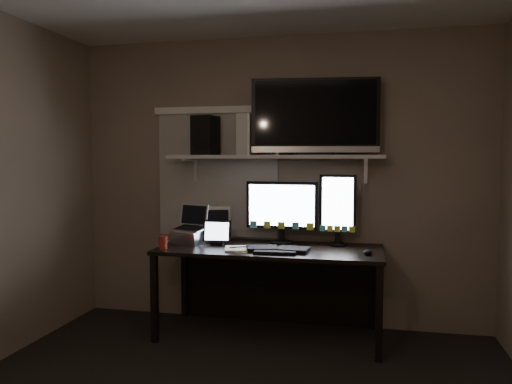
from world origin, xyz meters
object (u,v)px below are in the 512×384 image
(mouse, at_px, (368,252))
(tv, at_px, (315,117))
(laptop, at_px, (190,225))
(game_console, at_px, (246,135))
(speaker, at_px, (206,136))
(monitor_portrait, at_px, (338,210))
(keyboard, at_px, (278,249))
(monitor_landscape, at_px, (282,212))
(cup, at_px, (163,242))
(tablet, at_px, (217,233))
(desk, at_px, (273,266))

(mouse, bearing_deg, tv, 156.39)
(tv, bearing_deg, laptop, -177.46)
(game_console, distance_m, speaker, 0.36)
(monitor_portrait, height_order, keyboard, monitor_portrait)
(monitor_landscape, relative_size, cup, 5.93)
(keyboard, xyz_separation_m, game_console, (-0.33, 0.30, 0.90))
(tv, relative_size, game_console, 3.08)
(game_console, bearing_deg, monitor_landscape, 1.87)
(monitor_landscape, relative_size, tv, 0.59)
(laptop, distance_m, game_console, 0.89)
(keyboard, distance_m, mouse, 0.68)
(tablet, height_order, tv, tv)
(game_console, xyz_separation_m, speaker, (-0.36, 0.01, -0.00))
(laptop, bearing_deg, mouse, 11.63)
(desk, distance_m, tv, 1.29)
(monitor_landscape, xyz_separation_m, monitor_portrait, (0.47, 0.00, 0.03))
(laptop, relative_size, speaker, 0.96)
(desk, bearing_deg, monitor_portrait, 10.31)
(desk, distance_m, monitor_portrait, 0.72)
(mouse, relative_size, speaker, 0.30)
(keyboard, relative_size, tablet, 2.06)
(monitor_portrait, distance_m, tv, 0.79)
(keyboard, xyz_separation_m, laptop, (-0.78, 0.17, 0.15))
(mouse, bearing_deg, keyboard, -166.15)
(desk, height_order, laptop, laptop)
(tablet, bearing_deg, game_console, 31.96)
(monitor_portrait, relative_size, laptop, 1.87)
(mouse, relative_size, cup, 0.97)
(speaker, bearing_deg, cup, -111.12)
(desk, xyz_separation_m, tv, (0.34, 0.08, 1.24))
(monitor_portrait, relative_size, tv, 0.57)
(game_console, bearing_deg, laptop, -170.77)
(monitor_portrait, height_order, game_console, game_console)
(game_console, relative_size, speaker, 1.01)
(monitor_landscape, relative_size, laptop, 1.92)
(monitor_portrait, relative_size, tablet, 2.51)
(keyboard, distance_m, laptop, 0.81)
(keyboard, bearing_deg, cup, -178.00)
(keyboard, bearing_deg, monitor_portrait, 33.94)
(mouse, relative_size, game_console, 0.30)
(cup, distance_m, game_console, 1.12)
(desk, height_order, speaker, speaker)
(cup, xyz_separation_m, game_console, (0.58, 0.41, 0.87))
(desk, relative_size, tablet, 7.55)
(keyboard, bearing_deg, laptop, 163.28)
(game_console, bearing_deg, keyboard, -50.07)
(tv, xyz_separation_m, game_console, (-0.58, -0.03, -0.14))
(speaker, bearing_deg, monitor_landscape, 9.74)
(keyboard, bearing_deg, speaker, 150.69)
(monitor_landscape, relative_size, keyboard, 1.25)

